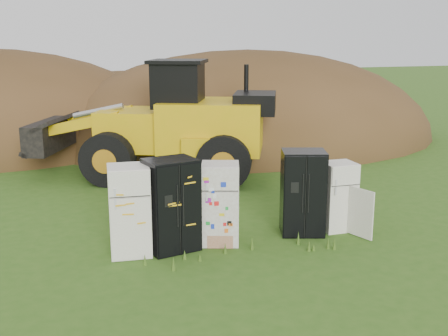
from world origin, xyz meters
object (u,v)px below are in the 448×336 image
at_px(fridge_leftmost, 130,210).
at_px(fridge_sticker, 220,204).
at_px(fridge_black_right, 303,192).
at_px(fridge_black_side, 171,205).
at_px(wheel_loader, 150,119).
at_px(fridge_open_door, 338,196).

relative_size(fridge_leftmost, fridge_sticker, 1.05).
distance_m(fridge_sticker, fridge_black_right, 1.95).
height_order(fridge_black_side, wheel_loader, wheel_loader).
xyz_separation_m(fridge_open_door, wheel_loader, (-3.07, 6.31, 1.04)).
bearing_deg(fridge_sticker, fridge_open_door, 18.34).
xyz_separation_m(fridge_black_right, fridge_open_door, (0.87, -0.03, -0.16)).
relative_size(fridge_sticker, fridge_black_right, 0.92).
relative_size(fridge_sticker, fridge_open_door, 1.11).
relative_size(fridge_open_door, wheel_loader, 0.21).
height_order(fridge_black_right, wheel_loader, wheel_loader).
bearing_deg(fridge_sticker, wheel_loader, 111.36).
distance_m(fridge_black_right, wheel_loader, 6.71).
height_order(fridge_leftmost, wheel_loader, wheel_loader).
height_order(fridge_open_door, wheel_loader, wheel_loader).
xyz_separation_m(fridge_leftmost, fridge_open_door, (4.77, -0.03, -0.13)).
bearing_deg(fridge_open_door, fridge_black_side, -178.00).
distance_m(fridge_black_side, fridge_open_door, 3.91).
distance_m(fridge_leftmost, wheel_loader, 6.57).
distance_m(fridge_sticker, wheel_loader, 6.35).
xyz_separation_m(fridge_leftmost, fridge_black_side, (0.86, -0.03, 0.04)).
bearing_deg(wheel_loader, fridge_black_side, -72.84).
bearing_deg(fridge_leftmost, fridge_sticker, 6.41).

